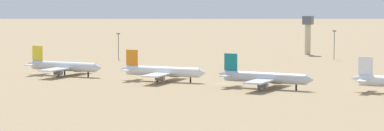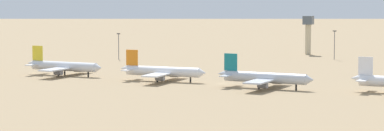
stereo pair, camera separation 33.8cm
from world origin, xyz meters
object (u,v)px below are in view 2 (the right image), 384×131
at_px(parked_jet_teal_4, 264,78).
at_px(light_pole_west, 119,44).
at_px(control_tower, 308,31).
at_px(light_pole_mid, 334,43).
at_px(parked_jet_yellow_2, 64,66).
at_px(parked_jet_orange_3, 162,71).

relative_size(parked_jet_teal_4, light_pole_west, 2.76).
distance_m(control_tower, light_pole_mid, 34.39).
bearing_deg(light_pole_mid, parked_jet_teal_4, -87.10).
distance_m(parked_jet_yellow_2, parked_jet_teal_4, 90.61).
xyz_separation_m(parked_jet_teal_4, light_pole_west, (-107.88, 87.05, 3.87)).
bearing_deg(light_pole_west, parked_jet_yellow_2, -77.38).
bearing_deg(light_pole_mid, parked_jet_yellow_2, -124.33).
relative_size(parked_jet_yellow_2, parked_jet_orange_3, 1.01).
bearing_deg(light_pole_west, parked_jet_orange_3, -51.67).
distance_m(parked_jet_teal_4, light_pole_west, 138.68).
xyz_separation_m(control_tower, light_pole_mid, (21.33, -26.65, -4.19)).
bearing_deg(light_pole_mid, control_tower, 128.67).
xyz_separation_m(parked_jet_yellow_2, light_pole_west, (-17.65, 78.81, 3.91)).
bearing_deg(parked_jet_yellow_2, control_tower, 68.91).
xyz_separation_m(parked_jet_orange_3, parked_jet_teal_4, (43.77, -5.96, 0.08)).
relative_size(control_tower, light_pole_west, 1.58).
height_order(control_tower, light_pole_mid, control_tower).
xyz_separation_m(parked_jet_orange_3, light_pole_mid, (37.16, 124.73, 4.71)).
bearing_deg(parked_jet_orange_3, parked_jet_teal_4, -9.91).
xyz_separation_m(parked_jet_yellow_2, control_tower, (62.29, 149.09, 8.87)).
relative_size(parked_jet_teal_4, control_tower, 1.75).
distance_m(control_tower, light_pole_west, 106.56).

